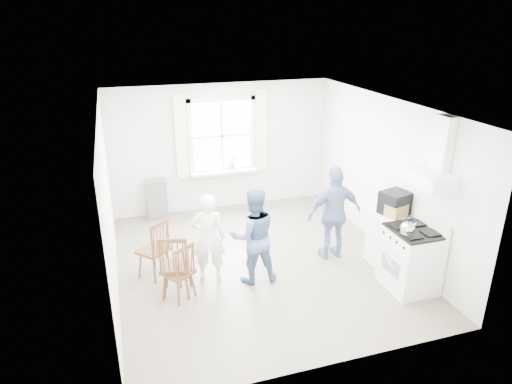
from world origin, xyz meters
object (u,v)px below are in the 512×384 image
windsor_chair_b (174,260)px  person_mid (253,236)px  person_left (208,238)px  low_cabinet (388,239)px  person_right (334,213)px  gas_stove (410,258)px  windsor_chair_a (157,243)px  stereo_stack (395,203)px  windsor_chair_c (183,266)px

windsor_chair_b → person_mid: person_mid is taller
person_left → low_cabinet: bearing=-173.5°
low_cabinet → person_right: bearing=147.3°
gas_stove → windsor_chair_a: 3.79m
stereo_stack → person_left: 2.96m
windsor_chair_a → windsor_chair_b: 0.64m
windsor_chair_c → person_left: (0.47, 0.44, 0.16)m
gas_stove → low_cabinet: bearing=84.3°
windsor_chair_c → person_right: bearing=10.7°
gas_stove → low_cabinet: gas_stove is taller
low_cabinet → person_mid: bearing=175.2°
stereo_stack → windsor_chair_c: stereo_stack is taller
person_right → low_cabinet: bearing=146.4°
gas_stove → windsor_chair_b: 3.45m
gas_stove → person_right: (-0.67, 1.18, 0.32)m
gas_stove → person_right: 1.39m
stereo_stack → person_left: (-2.90, 0.44, -0.38)m
stereo_stack → gas_stove: bearing=-99.4°
windsor_chair_a → person_left: bearing=-19.7°
low_cabinet → stereo_stack: stereo_stack is taller
stereo_stack → person_right: (-0.78, 0.49, -0.28)m
gas_stove → windsor_chair_a: gas_stove is taller
stereo_stack → windsor_chair_a: stereo_stack is taller
low_cabinet → person_mid: (-2.22, 0.19, 0.30)m
gas_stove → low_cabinet: size_ratio=1.24×
gas_stove → stereo_stack: (0.11, 0.68, 0.60)m
windsor_chair_b → person_mid: (1.21, 0.12, 0.14)m
windsor_chair_a → person_right: 2.87m
person_right → person_mid: bearing=10.2°
windsor_chair_c → person_left: 0.66m
low_cabinet → person_mid: size_ratio=0.60×
stereo_stack → windsor_chair_c: bearing=179.9°
windsor_chair_c → person_mid: bearing=10.2°
gas_stove → person_left: person_left is taller
stereo_stack → person_mid: person_mid is taller
stereo_stack → person_mid: (-2.26, 0.20, -0.33)m
windsor_chair_b → person_mid: 1.22m
stereo_stack → windsor_chair_b: bearing=178.6°
windsor_chair_a → windsor_chair_b: bearing=-75.1°
low_cabinet → windsor_chair_a: size_ratio=0.92×
person_left → windsor_chair_b: bearing=47.0°
stereo_stack → person_left: size_ratio=0.35×
person_mid → person_right: size_ratio=0.94×
low_cabinet → person_right: (-0.74, 0.48, 0.35)m
windsor_chair_a → windsor_chair_c: bearing=-69.1°
windsor_chair_b → person_left: 0.68m
stereo_stack → person_mid: size_ratio=0.33×
windsor_chair_c → person_right: size_ratio=0.55×
person_mid → gas_stove: bearing=160.7°
windsor_chair_b → windsor_chair_c: (0.10, -0.08, -0.07)m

